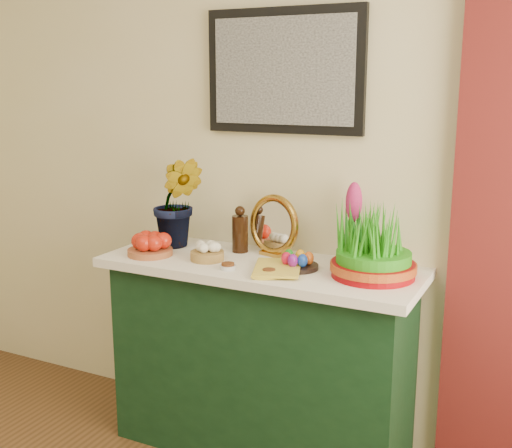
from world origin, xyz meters
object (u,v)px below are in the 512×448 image
(sideboard, at_px, (261,362))
(book, at_px, (254,267))
(hyacinth_green, at_px, (177,187))
(mirror, at_px, (274,226))
(wheatgrass_sabzeh, at_px, (374,247))

(sideboard, distance_m, book, 0.50)
(hyacinth_green, distance_m, mirror, 0.49)
(book, bearing_deg, hyacinth_green, 137.61)
(book, bearing_deg, wheatgrass_sabzeh, -2.99)
(sideboard, bearing_deg, hyacinth_green, 171.34)
(sideboard, height_order, mirror, mirror)
(book, bearing_deg, mirror, 77.70)
(hyacinth_green, xyz_separation_m, wheatgrass_sabzeh, (0.96, -0.06, -0.16))
(sideboard, bearing_deg, book, -75.96)
(hyacinth_green, bearing_deg, wheatgrass_sabzeh, -25.08)
(hyacinth_green, height_order, wheatgrass_sabzeh, hyacinth_green)
(mirror, height_order, wheatgrass_sabzeh, wheatgrass_sabzeh)
(sideboard, bearing_deg, mirror, 91.87)
(hyacinth_green, xyz_separation_m, mirror, (0.47, 0.06, -0.15))
(hyacinth_green, distance_m, wheatgrass_sabzeh, 0.98)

